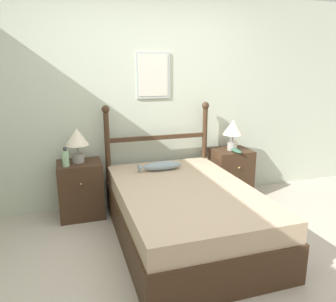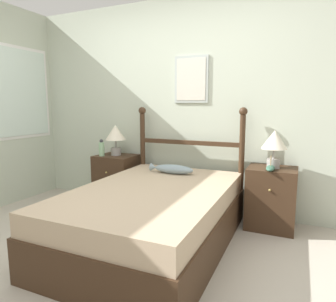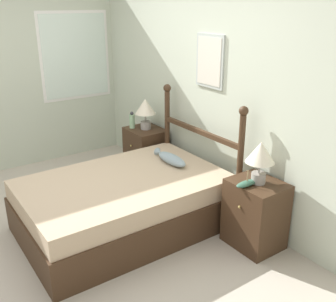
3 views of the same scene
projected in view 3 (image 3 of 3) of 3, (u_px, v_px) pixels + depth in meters
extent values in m
plane|color=#B7AD9E|center=(63.00, 239.00, 3.83)|extent=(16.00, 16.00, 0.00)
cube|color=beige|center=(204.00, 89.00, 4.30)|extent=(6.40, 0.06, 2.55)
cube|color=#ADB7B2|center=(210.00, 61.00, 4.07)|extent=(0.42, 0.02, 0.55)
cube|color=beige|center=(209.00, 61.00, 4.06)|extent=(0.36, 0.01, 0.49)
cube|color=white|center=(75.00, 56.00, 5.52)|extent=(0.01, 1.02, 1.21)
cube|color=silver|center=(75.00, 56.00, 5.51)|extent=(0.01, 0.94, 1.13)
cube|color=#3D2819|center=(125.00, 212.00, 3.98)|extent=(1.31, 1.98, 0.35)
cube|color=tan|center=(124.00, 188.00, 3.88)|extent=(1.27, 1.94, 0.19)
cylinder|color=#3D2819|center=(167.00, 139.00, 4.82)|extent=(0.06, 0.06, 1.18)
sphere|color=#3D2819|center=(167.00, 88.00, 4.60)|extent=(0.09, 0.09, 0.09)
cylinder|color=#3D2819|center=(239.00, 173.00, 3.87)|extent=(0.06, 0.06, 1.18)
sphere|color=#3D2819|center=(244.00, 111.00, 3.64)|extent=(0.09, 0.09, 0.09)
cube|color=#3D2819|center=(200.00, 132.00, 4.25)|extent=(1.24, 0.04, 0.05)
cube|color=#3D2819|center=(146.00, 153.00, 5.12)|extent=(0.49, 0.41, 0.65)
sphere|color=tan|center=(131.00, 146.00, 4.95)|extent=(0.02, 0.02, 0.02)
cube|color=#3D2819|center=(255.00, 214.00, 3.65)|extent=(0.49, 0.41, 0.65)
sphere|color=tan|center=(239.00, 207.00, 3.48)|extent=(0.02, 0.02, 0.02)
cylinder|color=gray|center=(146.00, 125.00, 4.99)|extent=(0.13, 0.13, 0.10)
cylinder|color=gray|center=(146.00, 118.00, 4.96)|extent=(0.02, 0.02, 0.10)
cone|color=beige|center=(145.00, 106.00, 4.90)|extent=(0.26, 0.26, 0.19)
cylinder|color=gray|center=(258.00, 178.00, 3.51)|extent=(0.13, 0.13, 0.10)
cylinder|color=gray|center=(259.00, 168.00, 3.47)|extent=(0.02, 0.02, 0.10)
cone|color=beige|center=(261.00, 152.00, 3.42)|extent=(0.26, 0.26, 0.19)
cylinder|color=#99C699|center=(132.00, 121.00, 5.02)|extent=(0.07, 0.07, 0.17)
sphere|color=#333338|center=(132.00, 113.00, 4.98)|extent=(0.05, 0.05, 0.05)
ellipsoid|color=#386651|center=(247.00, 183.00, 3.46)|extent=(0.08, 0.25, 0.05)
cylinder|color=#997F56|center=(248.00, 176.00, 3.44)|extent=(0.01, 0.01, 0.10)
ellipsoid|color=#8499A3|center=(172.00, 159.00, 4.20)|extent=(0.45, 0.15, 0.10)
cone|color=#8499A3|center=(159.00, 152.00, 4.39)|extent=(0.06, 0.09, 0.09)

